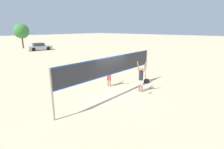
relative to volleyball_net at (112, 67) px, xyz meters
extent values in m
plane|color=#C6B28C|center=(0.00, 0.00, -1.79)|extent=(200.00, 200.00, 0.00)
cylinder|color=gray|center=(-4.05, 0.00, -0.57)|extent=(0.09, 0.09, 2.45)
cylinder|color=gray|center=(4.05, 0.00, -0.57)|extent=(0.09, 0.09, 2.45)
cube|color=#2D2D33|center=(0.00, 0.00, 0.12)|extent=(8.01, 0.02, 1.09)
cube|color=#1E4CB2|center=(0.00, 0.00, 0.63)|extent=(8.01, 0.03, 0.06)
cube|color=#1E4CB2|center=(0.00, 0.00, -0.40)|extent=(8.01, 0.03, 0.06)
cylinder|color=#8C664C|center=(1.72, -1.10, -1.57)|extent=(0.11, 0.11, 0.45)
cylinder|color=white|center=(1.72, -1.10, -1.16)|extent=(0.12, 0.12, 0.37)
cylinder|color=#8C664C|center=(1.72, -0.90, -1.57)|extent=(0.11, 0.11, 0.45)
cylinder|color=white|center=(1.72, -0.90, -1.16)|extent=(0.12, 0.12, 0.37)
cylinder|color=#26262D|center=(1.72, -1.00, -0.68)|extent=(0.28, 0.28, 0.58)
sphere|color=#8C664C|center=(1.72, -1.00, -0.28)|extent=(0.23, 0.23, 0.23)
cylinder|color=#8C664C|center=(1.72, -1.24, -0.11)|extent=(0.08, 0.21, 0.65)
cylinder|color=#8C664C|center=(1.72, -0.76, -0.11)|extent=(0.08, 0.21, 0.65)
cylinder|color=tan|center=(1.18, 1.41, -1.57)|extent=(0.11, 0.11, 0.45)
cylinder|color=red|center=(1.18, 1.41, -1.16)|extent=(0.12, 0.12, 0.37)
cylinder|color=tan|center=(1.18, 1.21, -1.57)|extent=(0.11, 0.11, 0.45)
cylinder|color=red|center=(1.18, 1.21, -1.16)|extent=(0.12, 0.12, 0.37)
cylinder|color=tan|center=(1.18, 1.31, -0.69)|extent=(0.28, 0.28, 0.58)
sphere|color=tan|center=(1.18, 1.31, -0.29)|extent=(0.22, 0.22, 0.22)
cylinder|color=tan|center=(1.18, 1.55, -0.11)|extent=(0.08, 0.21, 0.65)
cylinder|color=tan|center=(1.18, 1.07, -0.11)|extent=(0.08, 0.21, 0.65)
sphere|color=silver|center=(1.79, -1.59, -1.67)|extent=(0.24, 0.24, 0.24)
cube|color=black|center=(3.68, -0.34, -1.66)|extent=(0.36, 0.28, 0.27)
cube|color=#B7B7BC|center=(8.45, 25.37, -1.31)|extent=(4.53, 2.67, 0.71)
cube|color=#2D333D|center=(8.24, 25.42, -0.69)|extent=(2.22, 2.02, 0.53)
cylinder|color=black|center=(9.92, 25.90, -1.47)|extent=(0.67, 0.36, 0.64)
cylinder|color=black|center=(9.54, 24.26, -1.47)|extent=(0.67, 0.36, 0.64)
cylinder|color=black|center=(7.35, 26.48, -1.47)|extent=(0.67, 0.36, 0.64)
cylinder|color=black|center=(6.98, 24.84, -1.47)|extent=(0.67, 0.36, 0.64)
cylinder|color=#4C3823|center=(7.90, 31.32, -0.46)|extent=(0.28, 0.28, 2.67)
sphere|color=#387A38|center=(7.90, 31.32, 1.70)|extent=(3.02, 3.02, 3.02)
camera|label=1|loc=(-7.77, -6.71, 2.30)|focal=28.00mm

